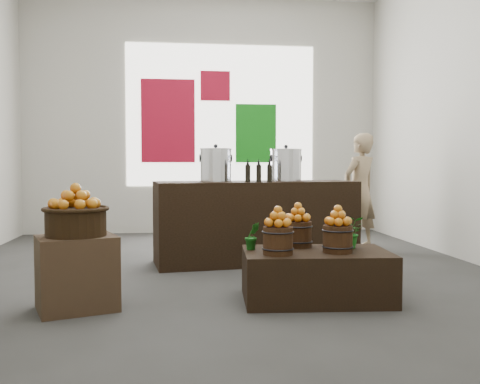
{
  "coord_description": "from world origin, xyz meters",
  "views": [
    {
      "loc": [
        -0.48,
        -5.68,
        1.17
      ],
      "look_at": [
        0.16,
        -0.4,
        0.89
      ],
      "focal_mm": 40.0,
      "sensor_mm": 36.0,
      "label": 1
    }
  ],
  "objects": [
    {
      "name": "ground",
      "position": [
        0.0,
        0.0,
        0.0
      ],
      "size": [
        7.0,
        7.0,
        0.0
      ],
      "primitive_type": "plane",
      "color": "#363633",
      "rests_on": "ground"
    },
    {
      "name": "stock_pot_center",
      "position": [
        0.84,
        0.63,
        1.15
      ],
      "size": [
        0.37,
        0.37,
        0.37
      ],
      "primitive_type": "cylinder",
      "color": "silver",
      "rests_on": "counter"
    },
    {
      "name": "back_wall",
      "position": [
        0.0,
        3.5,
        2.0
      ],
      "size": [
        6.0,
        0.04,
        4.0
      ],
      "primitive_type": "cube",
      "color": "beige",
      "rests_on": "ground"
    },
    {
      "name": "apples_in_bucket_rear",
      "position": [
        0.61,
        -1.01,
        0.74
      ],
      "size": [
        0.19,
        0.19,
        0.17
      ],
      "primitive_type": null,
      "color": "#A22305",
      "rests_on": "apple_bucket_rear"
    },
    {
      "name": "apple_bucket_front_left",
      "position": [
        0.35,
        -1.39,
        0.54
      ],
      "size": [
        0.25,
        0.25,
        0.23
      ],
      "primitive_type": "cylinder",
      "color": "#341D0E",
      "rests_on": "display_table"
    },
    {
      "name": "apples_in_bucket_front_left",
      "position": [
        0.35,
        -1.39,
        0.74
      ],
      "size": [
        0.19,
        0.19,
        0.17
      ],
      "primitive_type": null,
      "color": "#A22305",
      "rests_on": "apple_bucket_front_left"
    },
    {
      "name": "apples_in_basket",
      "position": [
        -1.27,
        -1.3,
        0.91
      ],
      "size": [
        0.37,
        0.37,
        0.2
      ],
      "primitive_type": null,
      "color": "#A22305",
      "rests_on": "wicker_basket"
    },
    {
      "name": "stock_pot_left",
      "position": [
        -0.01,
        0.52,
        1.15
      ],
      "size": [
        0.37,
        0.37,
        0.37
      ],
      "primitive_type": "cylinder",
      "color": "silver",
      "rests_on": "counter"
    },
    {
      "name": "back_opening",
      "position": [
        0.3,
        3.48,
        2.0
      ],
      "size": [
        3.2,
        0.02,
        2.4
      ],
      "primitive_type": "cube",
      "color": "white",
      "rests_on": "back_wall"
    },
    {
      "name": "herb_garnish_left",
      "position": [
        0.18,
        -1.12,
        0.55
      ],
      "size": [
        0.15,
        0.13,
        0.24
      ],
      "primitive_type": "imported",
      "rotation": [
        0.0,
        0.0,
        0.21
      ],
      "color": "#125813",
      "rests_on": "display_table"
    },
    {
      "name": "wicker_basket",
      "position": [
        -1.27,
        -1.3,
        0.71
      ],
      "size": [
        0.48,
        0.48,
        0.22
      ],
      "primitive_type": "cylinder",
      "color": "black",
      "rests_on": "crate"
    },
    {
      "name": "shopper",
      "position": [
        2.06,
        1.46,
        0.8
      ],
      "size": [
        0.7,
        0.63,
        1.6
      ],
      "primitive_type": "imported",
      "rotation": [
        0.0,
        0.0,
        3.7
      ],
      "color": "#987F5D",
      "rests_on": "ground"
    },
    {
      "name": "display_table",
      "position": [
        0.72,
        -1.24,
        0.21
      ],
      "size": [
        1.29,
        0.85,
        0.43
      ],
      "primitive_type": "cube",
      "rotation": [
        0.0,
        0.0,
        -0.07
      ],
      "color": "black",
      "rests_on": "ground"
    },
    {
      "name": "deco_red_left",
      "position": [
        -0.6,
        3.47,
        1.9
      ],
      "size": [
        0.9,
        0.04,
        1.4
      ],
      "primitive_type": "cube",
      "color": "#A10C24",
      "rests_on": "back_wall"
    },
    {
      "name": "deco_red_upper",
      "position": [
        0.2,
        3.47,
        2.5
      ],
      "size": [
        0.5,
        0.04,
        0.5
      ],
      "primitive_type": "cube",
      "color": "#A10C24",
      "rests_on": "back_wall"
    },
    {
      "name": "apple_bucket_rear",
      "position": [
        0.61,
        -1.01,
        0.54
      ],
      "size": [
        0.25,
        0.25,
        0.23
      ],
      "primitive_type": "cylinder",
      "color": "#341D0E",
      "rests_on": "display_table"
    },
    {
      "name": "deco_green_right",
      "position": [
        0.9,
        3.47,
        1.7
      ],
      "size": [
        0.7,
        0.04,
        1.0
      ],
      "primitive_type": "cube",
      "color": "#127714",
      "rests_on": "back_wall"
    },
    {
      "name": "apples_in_bucket_front_right",
      "position": [
        0.87,
        -1.35,
        0.74
      ],
      "size": [
        0.19,
        0.19,
        0.17
      ],
      "primitive_type": null,
      "color": "#A22305",
      "rests_on": "apple_bucket_front_right"
    },
    {
      "name": "oil_cruets",
      "position": [
        0.49,
        0.35,
        1.1
      ],
      "size": [
        0.26,
        0.1,
        0.27
      ],
      "primitive_type": null,
      "rotation": [
        0.0,
        0.0,
        0.13
      ],
      "color": "black",
      "rests_on": "counter"
    },
    {
      "name": "apple_bucket_front_right",
      "position": [
        0.87,
        -1.35,
        0.54
      ],
      "size": [
        0.25,
        0.25,
        0.23
      ],
      "primitive_type": "cylinder",
      "color": "#341D0E",
      "rests_on": "display_table"
    },
    {
      "name": "counter",
      "position": [
        0.46,
        0.58,
        0.48
      ],
      "size": [
        2.44,
        1.04,
        0.97
      ],
      "primitive_type": "cube",
      "rotation": [
        0.0,
        0.0,
        0.13
      ],
      "color": "black",
      "rests_on": "ground"
    },
    {
      "name": "crate",
      "position": [
        -1.27,
        -1.3,
        0.3
      ],
      "size": [
        0.73,
        0.66,
        0.6
      ],
      "primitive_type": "cube",
      "rotation": [
        0.0,
        0.0,
        0.34
      ],
      "color": "#442E20",
      "rests_on": "ground"
    },
    {
      "name": "herb_garnish_right",
      "position": [
        1.05,
        -1.14,
        0.57
      ],
      "size": [
        0.31,
        0.28,
        0.29
      ],
      "primitive_type": "imported",
      "rotation": [
        0.0,
        0.0,
        -0.27
      ],
      "color": "#125813",
      "rests_on": "display_table"
    }
  ]
}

